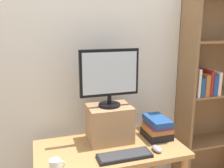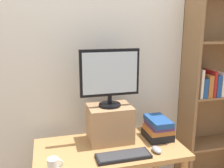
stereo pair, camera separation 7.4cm
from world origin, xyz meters
The scene contains 9 objects.
back_wall centered at (0.00, 0.43, 1.30)m, with size 7.00×0.08×2.60m.
desk centered at (0.00, 0.00, 0.63)m, with size 1.12×0.58×0.74m.
bookshelf_unit centered at (1.14, 0.28, 1.01)m, with size 0.74×0.28×1.98m.
riser_box centered at (0.03, 0.11, 0.88)m, with size 0.34×0.26×0.29m.
computer_monitor centered at (0.03, 0.11, 1.27)m, with size 0.46×0.17×0.44m.
keyboard centered at (0.06, -0.18, 0.75)m, with size 0.39×0.14×0.02m.
computer_mouse centered at (0.32, -0.16, 0.75)m, with size 0.06×0.10×0.04m.
book_stack centered at (0.42, 0.04, 0.82)m, with size 0.20×0.26×0.17m.
coffee_mug centered at (-0.42, -0.22, 0.78)m, with size 0.10×0.07×0.09m.
Camera 2 is at (-0.44, -1.68, 1.65)m, focal length 40.00 mm.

